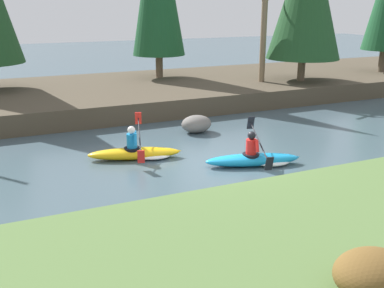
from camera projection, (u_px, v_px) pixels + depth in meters
The scene contains 8 objects.
ground_plane at pixel (212, 166), 12.74m from camera, with size 90.00×90.00×0.00m, color #425660.
riverbank_near at pixel (377, 266), 7.36m from camera, with size 44.00×7.01×0.55m.
riverbank_far at pixel (122, 94), 20.85m from camera, with size 44.00×8.39×0.79m.
bare_tree_mid_upstream at pixel (263, 30), 21.05m from camera, with size 2.86×2.83×5.13m.
shrub_clump_nearest at pixel (373, 274), 6.14m from camera, with size 1.16×0.97×0.63m.
kayaker_lead at pixel (256, 159), 12.72m from camera, with size 2.77×2.04×1.20m.
kayaker_middle at pixel (138, 152), 13.25m from camera, with size 2.77×2.04×1.20m.
boulder_midstream at pixel (196, 124), 15.95m from camera, with size 1.10×0.86×0.62m.
Camera 1 is at (-5.37, -10.72, 4.40)m, focal length 42.00 mm.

